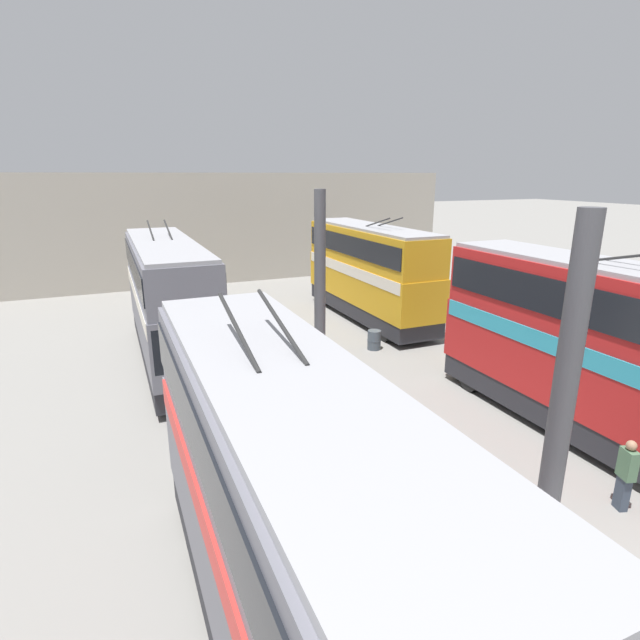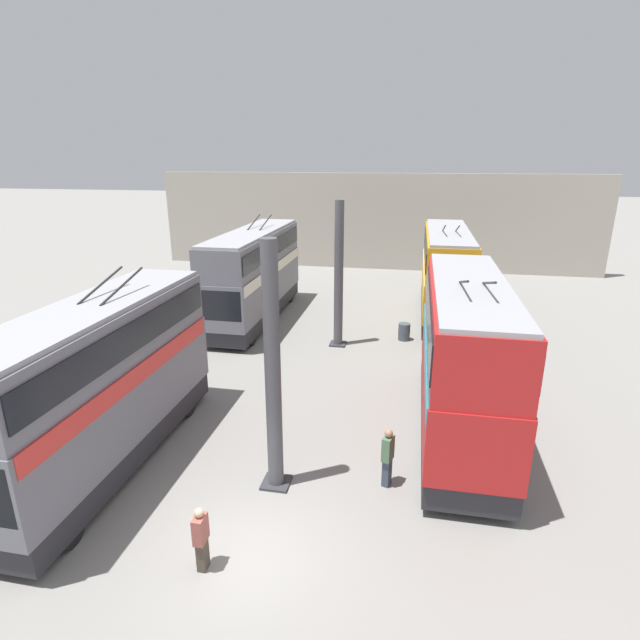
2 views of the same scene
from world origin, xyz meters
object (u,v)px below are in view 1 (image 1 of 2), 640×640
(bus_left_far, at_px, (369,267))
(person_by_left_row, at_px, (626,473))
(bus_left_near, at_px, (580,336))
(bus_right_far, at_px, (169,295))
(oil_drum, at_px, (374,340))
(bus_right_mid, at_px, (288,506))

(bus_left_far, height_order, person_by_left_row, bus_left_far)
(bus_left_near, xyz_separation_m, person_by_left_row, (-3.45, 2.20, -2.02))
(bus_left_far, bearing_deg, bus_left_near, 180.00)
(bus_right_far, distance_m, person_by_left_row, 16.42)
(oil_drum, bearing_deg, bus_left_near, -166.40)
(bus_right_mid, distance_m, oil_drum, 15.39)
(bus_right_mid, distance_m, bus_right_far, 14.43)
(bus_left_near, distance_m, person_by_left_row, 4.56)
(bus_left_far, xyz_separation_m, oil_drum, (-4.45, 2.10, -2.42))
(person_by_left_row, height_order, oil_drum, person_by_left_row)
(bus_right_mid, relative_size, bus_right_far, 0.87)
(bus_right_mid, bearing_deg, bus_left_far, -31.94)
(bus_right_mid, distance_m, person_by_left_row, 8.65)
(bus_left_near, relative_size, person_by_left_row, 5.32)
(bus_left_far, distance_m, bus_right_mid, 20.08)
(bus_left_near, relative_size, bus_left_far, 0.91)
(bus_right_far, height_order, person_by_left_row, bus_right_far)
(bus_left_far, relative_size, bus_right_far, 0.96)
(bus_left_far, relative_size, oil_drum, 11.96)
(bus_left_near, distance_m, bus_right_far, 14.94)
(person_by_left_row, bearing_deg, oil_drum, 107.45)
(bus_right_mid, bearing_deg, person_by_left_row, -86.82)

